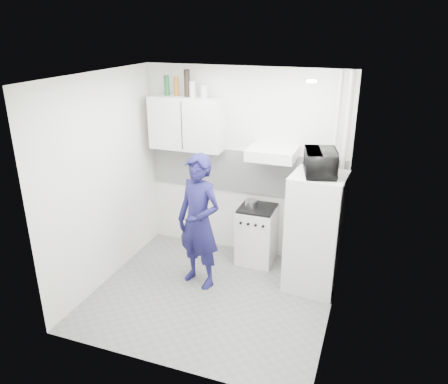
% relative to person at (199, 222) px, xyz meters
% --- Properties ---
extents(floor, '(2.80, 2.80, 0.00)m').
position_rel_person_xyz_m(floor, '(0.24, -0.23, -0.85)').
color(floor, slate).
rests_on(floor, ground).
extents(ceiling, '(2.80, 2.80, 0.00)m').
position_rel_person_xyz_m(ceiling, '(0.24, -0.23, 1.75)').
color(ceiling, white).
rests_on(ceiling, wall_back).
extents(wall_back, '(2.80, 0.00, 2.80)m').
position_rel_person_xyz_m(wall_back, '(0.24, 1.02, 0.45)').
color(wall_back, silver).
rests_on(wall_back, floor).
extents(wall_left, '(0.00, 2.60, 2.60)m').
position_rel_person_xyz_m(wall_left, '(-1.16, -0.23, 0.45)').
color(wall_left, silver).
rests_on(wall_left, floor).
extents(wall_right, '(0.00, 2.60, 2.60)m').
position_rel_person_xyz_m(wall_right, '(1.64, -0.23, 0.45)').
color(wall_right, silver).
rests_on(wall_right, floor).
extents(person, '(0.71, 0.57, 1.69)m').
position_rel_person_xyz_m(person, '(0.00, 0.00, 0.00)').
color(person, '#171546').
rests_on(person, floor).
extents(stove, '(0.49, 0.49, 0.78)m').
position_rel_person_xyz_m(stove, '(0.52, 0.77, -0.46)').
color(stove, silver).
rests_on(stove, floor).
extents(fridge, '(0.66, 0.66, 1.48)m').
position_rel_person_xyz_m(fridge, '(1.34, 0.41, -0.11)').
color(fridge, silver).
rests_on(fridge, floor).
extents(stove_top, '(0.47, 0.47, 0.03)m').
position_rel_person_xyz_m(stove_top, '(0.52, 0.77, -0.05)').
color(stove_top, black).
rests_on(stove_top, stove).
extents(saucepan, '(0.16, 0.16, 0.09)m').
position_rel_person_xyz_m(saucepan, '(0.43, 0.77, 0.01)').
color(saucepan, silver).
rests_on(saucepan, stove_top).
extents(microwave, '(0.58, 0.46, 0.28)m').
position_rel_person_xyz_m(microwave, '(1.34, 0.41, 0.78)').
color(microwave, black).
rests_on(microwave, fridge).
extents(bottle_b, '(0.07, 0.07, 0.26)m').
position_rel_person_xyz_m(bottle_b, '(-0.79, 0.85, 1.49)').
color(bottle_b, '#144C1E').
rests_on(bottle_b, upper_cabinet).
extents(bottle_c, '(0.06, 0.06, 0.25)m').
position_rel_person_xyz_m(bottle_c, '(-0.65, 0.85, 1.48)').
color(bottle_c, brown).
rests_on(bottle_c, upper_cabinet).
extents(bottle_d, '(0.08, 0.08, 0.35)m').
position_rel_person_xyz_m(bottle_d, '(-0.49, 0.85, 1.53)').
color(bottle_d, black).
rests_on(bottle_d, upper_cabinet).
extents(canister_a, '(0.08, 0.08, 0.20)m').
position_rel_person_xyz_m(canister_a, '(-0.42, 0.85, 1.46)').
color(canister_a, '#B2B7BC').
rests_on(canister_a, upper_cabinet).
extents(canister_b, '(0.09, 0.09, 0.16)m').
position_rel_person_xyz_m(canister_b, '(-0.26, 0.85, 1.44)').
color(canister_b, '#B2B7BC').
rests_on(canister_b, upper_cabinet).
extents(upper_cabinet, '(1.00, 0.35, 0.70)m').
position_rel_person_xyz_m(upper_cabinet, '(-0.51, 0.85, 1.00)').
color(upper_cabinet, silver).
rests_on(upper_cabinet, wall_back).
extents(range_hood, '(0.60, 0.50, 0.14)m').
position_rel_person_xyz_m(range_hood, '(0.69, 0.77, 0.72)').
color(range_hood, silver).
rests_on(range_hood, wall_back).
extents(backsplash, '(2.74, 0.03, 0.60)m').
position_rel_person_xyz_m(backsplash, '(0.24, 1.01, 0.35)').
color(backsplash, white).
rests_on(backsplash, wall_back).
extents(pipe_a, '(0.05, 0.05, 2.60)m').
position_rel_person_xyz_m(pipe_a, '(1.54, 0.94, 0.45)').
color(pipe_a, silver).
rests_on(pipe_a, floor).
extents(pipe_b, '(0.04, 0.04, 2.60)m').
position_rel_person_xyz_m(pipe_b, '(1.42, 0.94, 0.45)').
color(pipe_b, silver).
rests_on(pipe_b, floor).
extents(ceiling_spot_fixture, '(0.10, 0.10, 0.02)m').
position_rel_person_xyz_m(ceiling_spot_fixture, '(1.24, -0.03, 1.72)').
color(ceiling_spot_fixture, white).
rests_on(ceiling_spot_fixture, ceiling).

